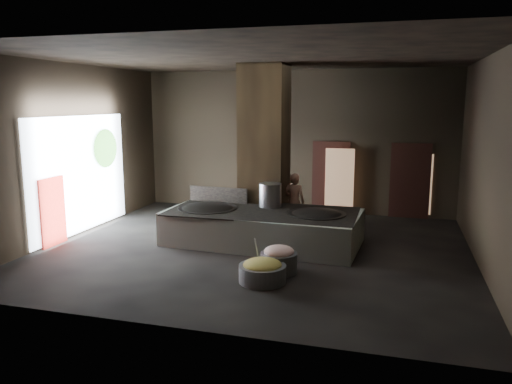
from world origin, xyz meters
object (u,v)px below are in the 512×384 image
(wok_left, at_px, (208,211))
(stock_pot, at_px, (270,195))
(cook, at_px, (294,202))
(hearth_platform, at_px, (263,227))
(wok_right, at_px, (317,217))
(veg_basin, at_px, (262,273))
(meat_basin, at_px, (279,263))

(wok_left, relative_size, stock_pot, 2.42)
(wok_left, bearing_deg, cook, 38.75)
(hearth_platform, xyz_separation_m, wok_right, (1.35, 0.05, 0.34))
(wok_right, bearing_deg, veg_basin, -103.15)
(stock_pot, xyz_separation_m, cook, (0.44, 0.96, -0.33))
(stock_pot, xyz_separation_m, meat_basin, (0.85, -2.57, -0.92))
(hearth_platform, distance_m, stock_pot, 0.90)
(stock_pot, bearing_deg, wok_left, -158.20)
(wok_right, distance_m, veg_basin, 2.84)
(wok_right, distance_m, cook, 1.69)
(cook, xyz_separation_m, meat_basin, (0.41, -3.53, -0.59))
(wok_left, relative_size, cook, 0.94)
(wok_right, bearing_deg, wok_left, -177.95)
(veg_basin, distance_m, meat_basin, 0.67)
(hearth_platform, relative_size, cook, 2.98)
(wok_left, distance_m, stock_pot, 1.66)
(veg_basin, bearing_deg, wok_right, 76.85)
(cook, distance_m, meat_basin, 3.60)
(wok_left, distance_m, wok_right, 2.80)
(wok_right, height_order, veg_basin, wok_right)
(wok_right, bearing_deg, stock_pot, 158.96)
(wok_right, xyz_separation_m, veg_basin, (-0.63, -2.71, -0.58))
(stock_pot, distance_m, cook, 1.11)
(cook, bearing_deg, stock_pot, 68.59)
(hearth_platform, distance_m, wok_right, 1.39)
(wok_left, bearing_deg, wok_right, 2.05)
(wok_right, xyz_separation_m, meat_basin, (-0.45, -2.07, -0.54))
(stock_pot, relative_size, veg_basin, 0.66)
(stock_pot, height_order, veg_basin, stock_pot)
(wok_left, height_order, cook, cook)
(hearth_platform, relative_size, wok_right, 3.41)
(hearth_platform, distance_m, cook, 1.64)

